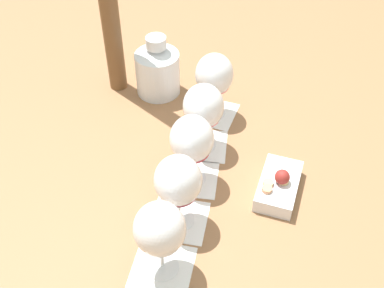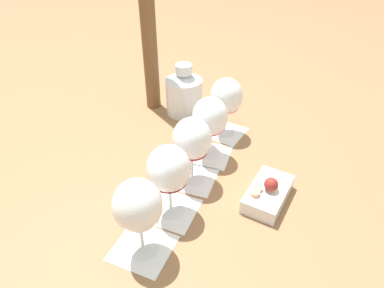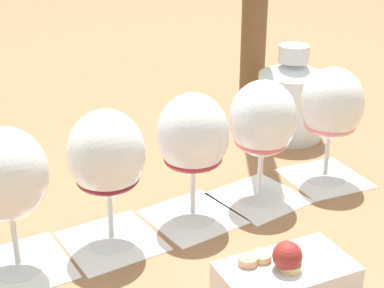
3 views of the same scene
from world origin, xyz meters
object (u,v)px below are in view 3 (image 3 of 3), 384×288
object	(u,v)px
wine_glass_0	(332,108)
wine_glass_2	(195,140)
snack_dish	(285,277)
ceramic_vase	(291,98)
wine_glass_3	(107,159)
wine_glass_1	(263,124)
wine_glass_4	(7,180)

from	to	relation	value
wine_glass_0	wine_glass_2	world-z (taller)	same
wine_glass_0	wine_glass_2	xyz separation A→B (m)	(0.21, 0.10, 0.00)
snack_dish	ceramic_vase	bearing A→B (deg)	-105.01
wine_glass_3	ceramic_vase	bearing A→B (deg)	-134.25
wine_glass_0	wine_glass_3	bearing A→B (deg)	24.24
wine_glass_1	snack_dish	size ratio (longest dim) A/B	1.06
wine_glass_1	wine_glass_4	size ratio (longest dim) A/B	1.00
wine_glass_2	wine_glass_3	bearing A→B (deg)	23.19
wine_glass_0	wine_glass_3	size ratio (longest dim) A/B	1.00
snack_dish	wine_glass_3	bearing A→B (deg)	-32.80
wine_glass_2	snack_dish	size ratio (longest dim) A/B	1.06
ceramic_vase	wine_glass_0	bearing A→B (deg)	94.22
wine_glass_1	wine_glass_2	size ratio (longest dim) A/B	1.00
wine_glass_0	wine_glass_1	size ratio (longest dim) A/B	1.00
wine_glass_1	wine_glass_4	xyz separation A→B (m)	(0.32, 0.14, -0.00)
wine_glass_3	wine_glass_4	distance (m)	0.12
wine_glass_0	snack_dish	xyz separation A→B (m)	(0.13, 0.27, -0.09)
wine_glass_1	ceramic_vase	size ratio (longest dim) A/B	1.04
wine_glass_0	ceramic_vase	bearing A→B (deg)	-85.78
ceramic_vase	snack_dish	distance (m)	0.46
snack_dish	wine_glass_1	bearing A→B (deg)	-94.53
wine_glass_1	wine_glass_2	bearing A→B (deg)	25.40
wine_glass_0	wine_glass_4	world-z (taller)	same
wine_glass_2	ceramic_vase	size ratio (longest dim) A/B	1.04
wine_glass_0	wine_glass_1	distance (m)	0.12
wine_glass_1	wine_glass_4	distance (m)	0.35
wine_glass_2	wine_glass_4	xyz separation A→B (m)	(0.22, 0.09, -0.00)
wine_glass_4	wine_glass_0	bearing A→B (deg)	-156.13
wine_glass_3	ceramic_vase	world-z (taller)	wine_glass_3
wine_glass_2	snack_dish	distance (m)	0.21
wine_glass_0	wine_glass_3	world-z (taller)	same
wine_glass_1	wine_glass_4	bearing A→B (deg)	23.74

